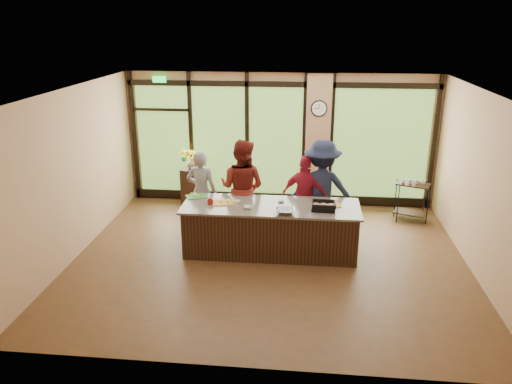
% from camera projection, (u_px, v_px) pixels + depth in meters
% --- Properties ---
extents(floor, '(7.00, 7.00, 0.00)m').
position_uv_depth(floor, '(269.00, 259.00, 9.01)').
color(floor, '#4E341B').
rests_on(floor, ground).
extents(ceiling, '(7.00, 7.00, 0.00)m').
position_uv_depth(ceiling, '(271.00, 91.00, 8.03)').
color(ceiling, silver).
rests_on(ceiling, back_wall).
extents(back_wall, '(7.00, 0.00, 7.00)m').
position_uv_depth(back_wall, '(280.00, 140.00, 11.34)').
color(back_wall, tan).
rests_on(back_wall, floor).
extents(left_wall, '(0.00, 6.00, 6.00)m').
position_uv_depth(left_wall, '(74.00, 174.00, 8.86)').
color(left_wall, tan).
rests_on(left_wall, floor).
extents(right_wall, '(0.00, 6.00, 6.00)m').
position_uv_depth(right_wall, '(482.00, 187.00, 8.18)').
color(right_wall, tan).
rests_on(right_wall, floor).
extents(window_wall, '(6.90, 0.12, 3.00)m').
position_uv_depth(window_wall, '(287.00, 145.00, 11.31)').
color(window_wall, tan).
rests_on(window_wall, floor).
extents(island_base, '(3.10, 1.00, 0.88)m').
position_uv_depth(island_base, '(271.00, 230.00, 9.15)').
color(island_base, black).
rests_on(island_base, floor).
extents(countertop, '(3.20, 1.10, 0.04)m').
position_uv_depth(countertop, '(271.00, 206.00, 9.00)').
color(countertop, slate).
rests_on(countertop, island_base).
extents(wall_clock, '(0.36, 0.04, 0.36)m').
position_uv_depth(wall_clock, '(319.00, 108.00, 10.88)').
color(wall_clock, black).
rests_on(wall_clock, window_wall).
extents(cook_left, '(0.66, 0.48, 1.68)m').
position_uv_depth(cook_left, '(202.00, 191.00, 9.95)').
color(cook_left, gray).
rests_on(cook_left, floor).
extents(cook_midleft, '(1.12, 0.98, 1.94)m').
position_uv_depth(cook_midleft, '(242.00, 188.00, 9.77)').
color(cook_midleft, maroon).
rests_on(cook_midleft, floor).
extents(cook_midright, '(1.04, 0.72, 1.64)m').
position_uv_depth(cook_midright, '(305.00, 197.00, 9.72)').
color(cook_midright, maroon).
rests_on(cook_midright, floor).
extents(cook_right, '(1.27, 0.74, 1.94)m').
position_uv_depth(cook_right, '(322.00, 189.00, 9.70)').
color(cook_right, '#181D35').
rests_on(cook_right, floor).
extents(roasting_pan, '(0.43, 0.35, 0.07)m').
position_uv_depth(roasting_pan, '(324.00, 208.00, 8.77)').
color(roasting_pan, black).
rests_on(roasting_pan, countertop).
extents(mixing_bowl, '(0.36, 0.36, 0.09)m').
position_uv_depth(mixing_bowl, '(285.00, 211.00, 8.60)').
color(mixing_bowl, silver).
rests_on(mixing_bowl, countertop).
extents(cutting_board_left, '(0.46, 0.42, 0.01)m').
position_uv_depth(cutting_board_left, '(196.00, 196.00, 9.43)').
color(cutting_board_left, '#308631').
rests_on(cutting_board_left, countertop).
extents(cutting_board_center, '(0.51, 0.43, 0.01)m').
position_uv_depth(cutting_board_center, '(225.00, 202.00, 9.12)').
color(cutting_board_center, gold).
rests_on(cutting_board_center, countertop).
extents(cutting_board_right, '(0.45, 0.37, 0.01)m').
position_uv_depth(cutting_board_right, '(329.00, 205.00, 9.00)').
color(cutting_board_right, gold).
rests_on(cutting_board_right, countertop).
extents(prep_bowl_near, '(0.18, 0.18, 0.05)m').
position_uv_depth(prep_bowl_near, '(236.00, 202.00, 9.11)').
color(prep_bowl_near, white).
rests_on(prep_bowl_near, countertop).
extents(prep_bowl_mid, '(0.19, 0.19, 0.05)m').
position_uv_depth(prep_bowl_mid, '(248.00, 207.00, 8.83)').
color(prep_bowl_mid, white).
rests_on(prep_bowl_mid, countertop).
extents(prep_bowl_far, '(0.14, 0.14, 0.03)m').
position_uv_depth(prep_bowl_far, '(281.00, 201.00, 9.16)').
color(prep_bowl_far, white).
rests_on(prep_bowl_far, countertop).
extents(red_ramekin, '(0.13, 0.13, 0.09)m').
position_uv_depth(red_ramekin, '(210.00, 202.00, 9.03)').
color(red_ramekin, '#A21910').
rests_on(red_ramekin, countertop).
extents(flower_stand, '(0.54, 0.54, 0.87)m').
position_uv_depth(flower_stand, '(193.00, 187.00, 11.49)').
color(flower_stand, black).
rests_on(flower_stand, floor).
extents(flower_vase, '(0.30, 0.30, 0.27)m').
position_uv_depth(flower_vase, '(192.00, 163.00, 11.30)').
color(flower_vase, olive).
rests_on(flower_vase, flower_stand).
extents(bar_cart, '(0.76, 0.61, 0.91)m').
position_uv_depth(bar_cart, '(412.00, 196.00, 10.57)').
color(bar_cart, black).
rests_on(bar_cart, floor).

